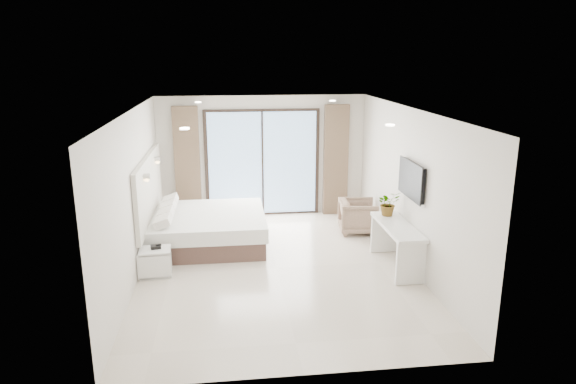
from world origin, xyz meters
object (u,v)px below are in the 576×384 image
object	(u,v)px
bed	(207,228)
console_desk	(397,236)
nightstand	(156,262)
armchair	(358,215)

from	to	relation	value
bed	console_desk	size ratio (longest dim) A/B	1.39
nightstand	console_desk	bearing A→B (deg)	-6.27
console_desk	armchair	world-z (taller)	console_desk
nightstand	console_desk	world-z (taller)	console_desk
armchair	console_desk	bearing A→B (deg)	-168.02
nightstand	armchair	xyz separation A→B (m)	(3.87, 1.70, 0.14)
bed	console_desk	bearing A→B (deg)	-25.07
nightstand	bed	bearing A→B (deg)	55.52
bed	console_desk	world-z (taller)	console_desk
nightstand	armchair	world-z (taller)	armchair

